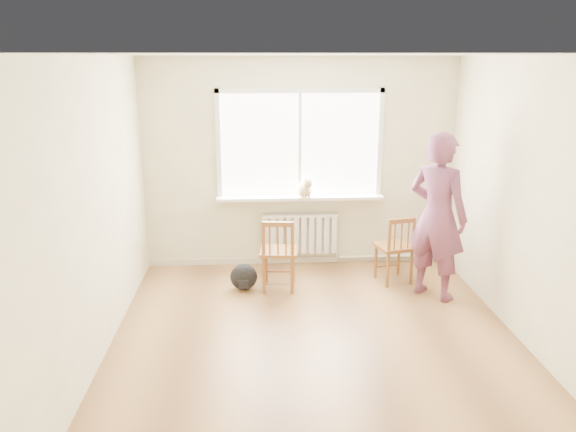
{
  "coord_description": "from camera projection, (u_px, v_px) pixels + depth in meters",
  "views": [
    {
      "loc": [
        -0.56,
        -4.87,
        2.68
      ],
      "look_at": [
        -0.21,
        1.2,
        0.95
      ],
      "focal_mm": 35.0,
      "sensor_mm": 36.0,
      "label": 1
    }
  ],
  "objects": [
    {
      "name": "chair_right",
      "position": [
        396.0,
        249.0,
        6.81
      ],
      "size": [
        0.51,
        0.49,
        0.85
      ],
      "rotation": [
        0.0,
        0.0,
        3.39
      ],
      "color": "brown",
      "rests_on": "floor"
    },
    {
      "name": "backpack",
      "position": [
        244.0,
        277.0,
        6.67
      ],
      "size": [
        0.38,
        0.33,
        0.32
      ],
      "primitive_type": "ellipsoid",
      "rotation": [
        0.0,
        0.0,
        0.31
      ],
      "color": "black",
      "rests_on": "floor"
    },
    {
      "name": "cat",
      "position": [
        305.0,
        189.0,
        7.13
      ],
      "size": [
        0.24,
        0.43,
        0.29
      ],
      "rotation": [
        0.0,
        0.0,
        0.22
      ],
      "color": "beige",
      "rests_on": "windowsill"
    },
    {
      "name": "window",
      "position": [
        300.0,
        140.0,
        7.12
      ],
      "size": [
        2.12,
        0.05,
        1.42
      ],
      "color": "white",
      "rests_on": "back_wall"
    },
    {
      "name": "ceiling",
      "position": [
        321.0,
        55.0,
        4.7
      ],
      "size": [
        4.5,
        4.5,
        0.0
      ],
      "primitive_type": "plane",
      "rotation": [
        3.14,
        0.0,
        0.0
      ],
      "color": "white",
      "rests_on": "back_wall"
    },
    {
      "name": "back_wall",
      "position": [
        299.0,
        164.0,
        7.23
      ],
      "size": [
        4.0,
        0.01,
        2.7
      ],
      "primitive_type": "cube",
      "color": "beige",
      "rests_on": "ground"
    },
    {
      "name": "windowsill",
      "position": [
        300.0,
        198.0,
        7.24
      ],
      "size": [
        2.15,
        0.22,
        0.04
      ],
      "primitive_type": "cube",
      "color": "white",
      "rests_on": "back_wall"
    },
    {
      "name": "floor",
      "position": [
        317.0,
        344.0,
        5.44
      ],
      "size": [
        4.5,
        4.5,
        0.0
      ],
      "primitive_type": "plane",
      "color": "#A77544",
      "rests_on": "ground"
    },
    {
      "name": "person",
      "position": [
        437.0,
        217.0,
        6.29
      ],
      "size": [
        0.81,
        0.82,
        1.91
      ],
      "primitive_type": "imported",
      "rotation": [
        0.0,
        0.0,
        2.33
      ],
      "color": "#BF3F57",
      "rests_on": "floor"
    },
    {
      "name": "baseboard",
      "position": [
        299.0,
        260.0,
        7.58
      ],
      "size": [
        4.0,
        0.03,
        0.08
      ],
      "primitive_type": "cube",
      "color": "beige",
      "rests_on": "ground"
    },
    {
      "name": "chair_left",
      "position": [
        279.0,
        254.0,
        6.59
      ],
      "size": [
        0.47,
        0.45,
        0.88
      ],
      "rotation": [
        0.0,
        0.0,
        3.04
      ],
      "color": "brown",
      "rests_on": "floor"
    },
    {
      "name": "heating_pipe",
      "position": [
        391.0,
        256.0,
        7.59
      ],
      "size": [
        1.4,
        0.04,
        0.04
      ],
      "primitive_type": "cylinder",
      "rotation": [
        0.0,
        1.57,
        0.0
      ],
      "color": "silver",
      "rests_on": "back_wall"
    },
    {
      "name": "radiator",
      "position": [
        300.0,
        233.0,
        7.4
      ],
      "size": [
        1.0,
        0.12,
        0.55
      ],
      "color": "white",
      "rests_on": "back_wall"
    }
  ]
}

